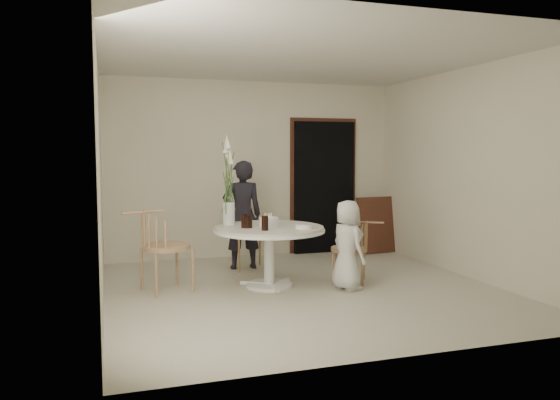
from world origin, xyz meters
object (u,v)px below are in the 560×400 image
object	(u,v)px
boy	(347,245)
girl	(242,215)
chair_far	(248,227)
chair_left	(155,239)
flower_vase	(229,187)
birthday_cake	(269,222)
chair_right	(358,243)
table	(269,236)

from	to	relation	value
boy	girl	bearing A→B (deg)	19.33
chair_far	chair_left	xyz separation A→B (m)	(-1.35, -1.04, 0.06)
chair_far	flower_vase	size ratio (longest dim) A/B	0.79
chair_far	girl	size ratio (longest dim) A/B	0.58
chair_left	birthday_cake	distance (m)	1.33
chair_right	flower_vase	bearing A→B (deg)	-77.91
table	flower_vase	xyz separation A→B (m)	(-0.42, 0.31, 0.57)
chair_right	chair_left	size ratio (longest dim) A/B	0.81
chair_right	birthday_cake	xyz separation A→B (m)	(-1.10, 0.16, 0.28)
chair_far	flower_vase	xyz separation A→B (m)	(-0.46, -0.86, 0.63)
table	chair_left	distance (m)	1.33
chair_left	girl	xyz separation A→B (m)	(1.27, 0.98, 0.13)
chair_left	boy	distance (m)	2.23
table	chair_far	world-z (taller)	chair_far
chair_far	chair_right	xyz separation A→B (m)	(1.06, -1.33, -0.06)
chair_far	birthday_cake	bearing A→B (deg)	-91.47
chair_right	chair_left	xyz separation A→B (m)	(-2.42, 0.29, 0.12)
chair_right	birthday_cake	world-z (taller)	birthday_cake
boy	flower_vase	bearing A→B (deg)	49.40
chair_far	chair_left	world-z (taller)	chair_left
chair_left	boy	size ratio (longest dim) A/B	0.91
girl	flower_vase	world-z (taller)	flower_vase
chair_far	chair_right	bearing A→B (deg)	-51.01
chair_left	birthday_cake	size ratio (longest dim) A/B	4.25
girl	boy	xyz separation A→B (m)	(0.89, -1.52, -0.22)
table	boy	xyz separation A→B (m)	(0.84, -0.40, -0.09)
girl	table	bearing A→B (deg)	96.00
boy	chair_right	bearing A→B (deg)	-56.99
boy	flower_vase	distance (m)	1.59
birthday_cake	table	bearing A→B (deg)	-38.02
table	birthday_cake	xyz separation A→B (m)	(-0.00, 0.00, 0.17)
chair_right	girl	bearing A→B (deg)	-108.79
chair_right	girl	size ratio (longest dim) A/B	0.52
chair_far	boy	size ratio (longest dim) A/B	0.82
chair_left	table	bearing A→B (deg)	-112.69
chair_far	boy	bearing A→B (deg)	-62.57
girl	boy	distance (m)	1.78
flower_vase	table	bearing A→B (deg)	-36.49
chair_right	flower_vase	xyz separation A→B (m)	(-1.52, 0.47, 0.69)
boy	flower_vase	size ratio (longest dim) A/B	0.96
chair_far	boy	xyz separation A→B (m)	(0.81, -1.58, -0.04)
chair_right	birthday_cake	bearing A→B (deg)	-68.93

